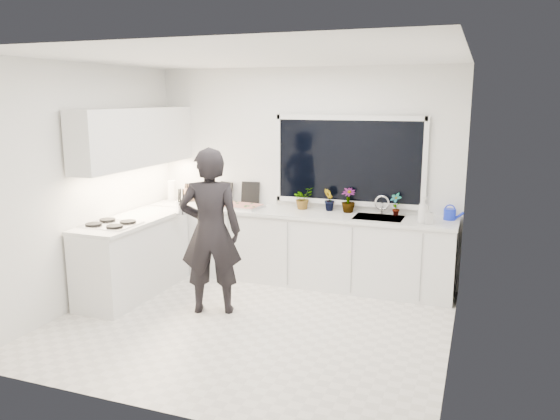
% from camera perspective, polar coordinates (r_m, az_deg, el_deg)
% --- Properties ---
extents(floor, '(4.00, 3.50, 0.02)m').
position_cam_1_polar(floor, '(5.85, -3.11, -11.82)').
color(floor, beige).
rests_on(floor, ground).
extents(wall_back, '(4.00, 0.02, 2.70)m').
position_cam_1_polar(wall_back, '(7.08, 2.45, 3.78)').
color(wall_back, white).
rests_on(wall_back, ground).
extents(wall_left, '(0.02, 3.50, 2.70)m').
position_cam_1_polar(wall_left, '(6.52, -19.70, 2.41)').
color(wall_left, white).
rests_on(wall_left, ground).
extents(wall_right, '(0.02, 3.50, 2.70)m').
position_cam_1_polar(wall_right, '(5.01, 18.30, -0.10)').
color(wall_right, white).
rests_on(wall_right, ground).
extents(ceiling, '(4.00, 3.50, 0.02)m').
position_cam_1_polar(ceiling, '(5.38, -3.44, 15.79)').
color(ceiling, white).
rests_on(ceiling, wall_back).
extents(window, '(1.80, 0.02, 1.00)m').
position_cam_1_polar(window, '(6.86, 7.16, 5.13)').
color(window, black).
rests_on(window, wall_back).
extents(base_cabinets_back, '(3.92, 0.58, 0.88)m').
position_cam_1_polar(base_cabinets_back, '(6.98, 1.60, -3.97)').
color(base_cabinets_back, white).
rests_on(base_cabinets_back, floor).
extents(base_cabinets_left, '(0.58, 1.60, 0.88)m').
position_cam_1_polar(base_cabinets_left, '(6.78, -15.06, -4.86)').
color(base_cabinets_left, white).
rests_on(base_cabinets_left, floor).
extents(countertop_back, '(3.94, 0.62, 0.04)m').
position_cam_1_polar(countertop_back, '(6.86, 1.59, -0.29)').
color(countertop_back, silver).
rests_on(countertop_back, base_cabinets_back).
extents(countertop_left, '(0.62, 1.60, 0.04)m').
position_cam_1_polar(countertop_left, '(6.66, -15.27, -1.07)').
color(countertop_left, silver).
rests_on(countertop_left, base_cabinets_left).
extents(upper_cabinets, '(0.34, 2.10, 0.70)m').
position_cam_1_polar(upper_cabinets, '(6.88, -14.82, 7.36)').
color(upper_cabinets, white).
rests_on(upper_cabinets, wall_left).
extents(sink, '(0.58, 0.42, 0.14)m').
position_cam_1_polar(sink, '(6.62, 10.25, -1.18)').
color(sink, silver).
rests_on(sink, countertop_back).
extents(faucet, '(0.03, 0.03, 0.22)m').
position_cam_1_polar(faucet, '(6.78, 10.60, 0.49)').
color(faucet, silver).
rests_on(faucet, countertop_back).
extents(stovetop, '(0.56, 0.48, 0.03)m').
position_cam_1_polar(stovetop, '(6.39, -17.24, -1.39)').
color(stovetop, black).
rests_on(stovetop, countertop_left).
extents(person, '(0.77, 0.64, 1.81)m').
position_cam_1_polar(person, '(5.92, -7.27, -2.24)').
color(person, black).
rests_on(person, floor).
extents(pizza_tray, '(0.56, 0.44, 0.03)m').
position_cam_1_polar(pizza_tray, '(7.10, -4.01, 0.38)').
color(pizza_tray, silver).
rests_on(pizza_tray, countertop_back).
extents(pizza, '(0.51, 0.39, 0.01)m').
position_cam_1_polar(pizza, '(7.09, -4.01, 0.51)').
color(pizza, '#A81916').
rests_on(pizza, pizza_tray).
extents(watering_can, '(0.14, 0.14, 0.13)m').
position_cam_1_polar(watering_can, '(6.67, 17.31, -0.43)').
color(watering_can, '#162CD4').
rests_on(watering_can, countertop_back).
extents(paper_towel_roll, '(0.12, 0.12, 0.26)m').
position_cam_1_polar(paper_towel_roll, '(7.71, -11.26, 1.95)').
color(paper_towel_roll, silver).
rests_on(paper_towel_roll, countertop_back).
extents(knife_block, '(0.15, 0.13, 0.22)m').
position_cam_1_polar(knife_block, '(7.62, -9.42, 1.75)').
color(knife_block, olive).
rests_on(knife_block, countertop_back).
extents(utensil_crock, '(0.13, 0.13, 0.16)m').
position_cam_1_polar(utensil_crock, '(6.79, -10.26, 0.25)').
color(utensil_crock, '#ACADB1').
rests_on(utensil_crock, countertop_left).
extents(picture_frame_large, '(0.21, 0.09, 0.28)m').
position_cam_1_polar(picture_frame_large, '(7.47, -5.68, 1.88)').
color(picture_frame_large, black).
rests_on(picture_frame_large, countertop_back).
extents(picture_frame_small, '(0.25, 0.05, 0.30)m').
position_cam_1_polar(picture_frame_small, '(7.31, -3.11, 1.80)').
color(picture_frame_small, black).
rests_on(picture_frame_small, countertop_back).
extents(herb_plants, '(1.43, 0.34, 0.30)m').
position_cam_1_polar(herb_plants, '(6.88, 5.16, 1.09)').
color(herb_plants, '#26662D').
rests_on(herb_plants, countertop_back).
extents(soap_bottles, '(0.20, 0.16, 0.31)m').
position_cam_1_polar(soap_bottles, '(6.37, 14.88, -0.16)').
color(soap_bottles, '#D8BF66').
rests_on(soap_bottles, countertop_back).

